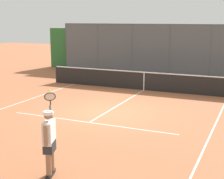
# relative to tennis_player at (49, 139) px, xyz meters

# --- Properties ---
(ground_plane) EXTENTS (60.00, 60.00, 0.00)m
(ground_plane) POSITION_rel_tennis_player_xyz_m (1.10, -5.49, -0.92)
(ground_plane) COLOR #A8603D
(court_line_markings) EXTENTS (8.36, 11.13, 0.01)m
(court_line_markings) POSITION_rel_tennis_player_xyz_m (1.10, -3.82, -0.92)
(court_line_markings) COLOR white
(court_line_markings) RESTS_ON ground
(fence_backdrop) EXTENTS (18.43, 1.37, 3.30)m
(fence_backdrop) POSITION_rel_tennis_player_xyz_m (1.10, -15.86, 0.54)
(fence_backdrop) COLOR #565B60
(fence_backdrop) RESTS_ON ground
(tennis_net) EXTENTS (10.74, 0.09, 1.07)m
(tennis_net) POSITION_rel_tennis_player_xyz_m (1.10, -10.18, -0.43)
(tennis_net) COLOR #2D2D2D
(tennis_net) RESTS_ON ground
(tennis_player) EXTENTS (0.78, 1.21, 1.88)m
(tennis_player) POSITION_rel_tennis_player_xyz_m (0.00, 0.00, 0.00)
(tennis_player) COLOR black
(tennis_player) RESTS_ON ground
(tennis_ball_near_baseline) EXTENTS (0.07, 0.07, 0.07)m
(tennis_ball_near_baseline) POSITION_rel_tennis_player_xyz_m (1.34, -1.72, -0.89)
(tennis_ball_near_baseline) COLOR #CCDB33
(tennis_ball_near_baseline) RESTS_ON ground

